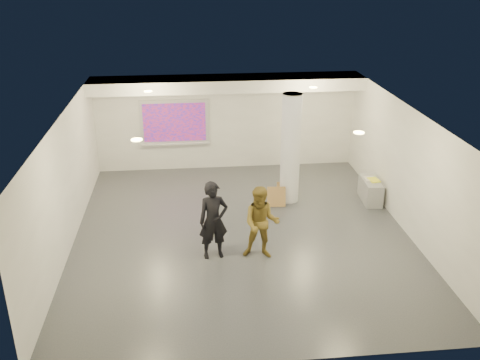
{
  "coord_description": "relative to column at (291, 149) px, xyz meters",
  "views": [
    {
      "loc": [
        -1.23,
        -11.43,
        6.25
      ],
      "look_at": [
        0.0,
        0.4,
        1.25
      ],
      "focal_mm": 40.0,
      "sensor_mm": 36.0,
      "label": 1
    }
  ],
  "objects": [
    {
      "name": "credenza",
      "position": [
        2.22,
        -0.28,
        -1.19
      ],
      "size": [
        0.51,
        1.08,
        0.62
      ],
      "primitive_type": "cube",
      "rotation": [
        0.0,
        0.0,
        -0.06
      ],
      "color": "gray",
      "rests_on": "floor"
    },
    {
      "name": "projection_screen",
      "position": [
        -3.1,
        2.65,
        0.03
      ],
      "size": [
        2.1,
        0.13,
        1.42
      ],
      "color": "silver",
      "rests_on": "wall_back"
    },
    {
      "name": "man",
      "position": [
        -1.19,
        -2.9,
        -0.66
      ],
      "size": [
        0.93,
        0.78,
        1.68
      ],
      "primitive_type": "imported",
      "rotation": [
        0.0,
        0.0,
        -0.2
      ],
      "color": "olive",
      "rests_on": "floor"
    },
    {
      "name": "downlight_nw",
      "position": [
        -3.7,
        0.7,
        1.48
      ],
      "size": [
        0.22,
        0.22,
        0.02
      ],
      "primitive_type": "cylinder",
      "color": "#FFE982",
      "rests_on": "ceiling"
    },
    {
      "name": "wall_left",
      "position": [
        -5.5,
        -1.8,
        0.0
      ],
      "size": [
        0.01,
        9.0,
        3.0
      ],
      "primitive_type": "cube",
      "color": "silver",
      "rests_on": "floor"
    },
    {
      "name": "wall_right",
      "position": [
        2.5,
        -1.8,
        0.0
      ],
      "size": [
        0.01,
        9.0,
        3.0
      ],
      "primitive_type": "cube",
      "color": "silver",
      "rests_on": "floor"
    },
    {
      "name": "column",
      "position": [
        0.0,
        0.0,
        0.0
      ],
      "size": [
        0.52,
        0.52,
        3.0
      ],
      "primitive_type": "cylinder",
      "color": "white",
      "rests_on": "floor"
    },
    {
      "name": "cardboard_front",
      "position": [
        -0.41,
        -0.33,
        -1.23
      ],
      "size": [
        0.51,
        0.25,
        0.53
      ],
      "primitive_type": "cube",
      "rotation": [
        -0.31,
        0.0,
        -0.08
      ],
      "color": "#9F7742",
      "rests_on": "floor"
    },
    {
      "name": "soffit_band",
      "position": [
        -1.5,
        2.15,
        1.32
      ],
      "size": [
        8.0,
        1.1,
        0.36
      ],
      "primitive_type": "cube",
      "color": "white",
      "rests_on": "ceiling"
    },
    {
      "name": "postit_pad",
      "position": [
        2.27,
        -0.31,
        -0.87
      ],
      "size": [
        0.3,
        0.38,
        0.03
      ],
      "primitive_type": "cube",
      "rotation": [
        0.0,
        0.0,
        0.14
      ],
      "color": "#FCFF2F",
      "rests_on": "credenza"
    },
    {
      "name": "downlight_sw",
      "position": [
        -3.7,
        -3.3,
        1.48
      ],
      "size": [
        0.22,
        0.22,
        0.02
      ],
      "primitive_type": "cylinder",
      "color": "#FFE982",
      "rests_on": "ceiling"
    },
    {
      "name": "cardboard_back",
      "position": [
        -0.09,
        -0.05,
        -1.23
      ],
      "size": [
        0.52,
        0.23,
        0.54
      ],
      "primitive_type": "cube",
      "rotation": [
        -0.24,
        0.0,
        -0.11
      ],
      "color": "#9F7742",
      "rests_on": "floor"
    },
    {
      "name": "ceiling",
      "position": [
        -1.5,
        -1.8,
        1.5
      ],
      "size": [
        8.0,
        9.0,
        0.01
      ],
      "primitive_type": "cube",
      "color": "white",
      "rests_on": "floor"
    },
    {
      "name": "woman",
      "position": [
        -2.23,
        -2.78,
        -0.6
      ],
      "size": [
        0.72,
        0.53,
        1.79
      ],
      "primitive_type": "imported",
      "rotation": [
        0.0,
        0.0,
        0.17
      ],
      "color": "black",
      "rests_on": "floor"
    },
    {
      "name": "floor",
      "position": [
        -1.5,
        -1.8,
        -1.5
      ],
      "size": [
        8.0,
        9.0,
        0.01
      ],
      "primitive_type": "cube",
      "color": "#3A3C42",
      "rests_on": "ground"
    },
    {
      "name": "wall_front",
      "position": [
        -1.5,
        -6.3,
        0.0
      ],
      "size": [
        8.0,
        0.01,
        3.0
      ],
      "primitive_type": "cube",
      "color": "silver",
      "rests_on": "floor"
    },
    {
      "name": "wall_back",
      "position": [
        -1.5,
        2.7,
        0.0
      ],
      "size": [
        8.0,
        0.01,
        3.0
      ],
      "primitive_type": "cube",
      "color": "silver",
      "rests_on": "floor"
    },
    {
      "name": "downlight_ne",
      "position": [
        0.7,
        0.7,
        1.48
      ],
      "size": [
        0.22,
        0.22,
        0.02
      ],
      "primitive_type": "cylinder",
      "color": "#FFE982",
      "rests_on": "ceiling"
    },
    {
      "name": "papers_stack",
      "position": [
        2.2,
        -0.2,
        -0.87
      ],
      "size": [
        0.3,
        0.37,
        0.02
      ],
      "primitive_type": "cube",
      "rotation": [
        0.0,
        0.0,
        -0.1
      ],
      "color": "silver",
      "rests_on": "credenza"
    },
    {
      "name": "downlight_se",
      "position": [
        0.7,
        -3.3,
        1.48
      ],
      "size": [
        0.22,
        0.22,
        0.02
      ],
      "primitive_type": "cylinder",
      "color": "#FFE982",
      "rests_on": "ceiling"
    }
  ]
}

